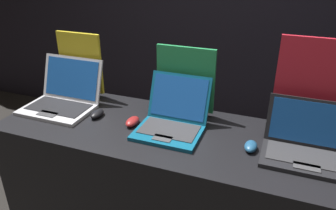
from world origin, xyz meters
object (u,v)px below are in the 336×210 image
mouse_front (97,114)px  promo_stand_middle (185,83)px  laptop_middle (172,118)px  mouse_middle (132,122)px  promo_stand_back (315,93)px  laptop_front (63,97)px  laptop_back (308,145)px  promo_stand_front (81,66)px  mouse_back (251,146)px

mouse_front → promo_stand_middle: promo_stand_middle is taller
laptop_middle → mouse_middle: (-0.22, -0.04, -0.04)m
promo_stand_back → promo_stand_middle: bearing=175.3°
promo_stand_back → mouse_front: bearing=-170.9°
mouse_front → promo_stand_back: size_ratio=0.21×
laptop_front → mouse_front: 0.26m
laptop_middle → laptop_back: laptop_middle is taller
laptop_back → mouse_middle: bearing=-178.8°
laptop_back → mouse_front: bearing=-179.8°
promo_stand_back → mouse_middle: bearing=-167.7°
laptop_middle → promo_stand_back: promo_stand_back is taller
promo_stand_front → laptop_front: bearing=-90.0°
laptop_middle → promo_stand_back: size_ratio=0.70×
mouse_front → laptop_back: bearing=0.2°
laptop_middle → mouse_back: size_ratio=3.63×
laptop_front → mouse_middle: bearing=-6.6°
laptop_front → laptop_back: 1.36m
promo_stand_middle → promo_stand_front: bearing=178.3°
promo_stand_back → laptop_front: bearing=-174.4°
laptop_front → promo_stand_back: size_ratio=0.79×
laptop_front → promo_stand_back: bearing=5.6°
promo_stand_front → laptop_back: (1.36, -0.25, -0.13)m
mouse_front → promo_stand_back: promo_stand_back is taller
mouse_back → promo_stand_middle: bearing=147.3°
mouse_front → promo_stand_front: (-0.26, 0.25, 0.17)m
mouse_front → mouse_back: (0.86, -0.03, 0.00)m
mouse_back → promo_stand_back: bearing=40.6°
promo_stand_front → mouse_middle: 0.58m
laptop_front → laptop_back: laptop_front is taller
promo_stand_front → mouse_back: promo_stand_front is taller
mouse_middle → mouse_back: 0.63m
mouse_front → promo_stand_back: 1.14m
mouse_front → promo_stand_middle: 0.53m
laptop_middle → mouse_middle: 0.22m
laptop_back → promo_stand_back: size_ratio=0.78×
laptop_front → mouse_middle: laptop_front is taller
mouse_middle → promo_stand_front: bearing=151.3°
mouse_front → mouse_back: 0.86m
laptop_middle → mouse_middle: bearing=-169.9°
mouse_middle → promo_stand_back: 0.92m
promo_stand_middle → mouse_middle: bearing=-131.3°
laptop_front → promo_stand_middle: (0.70, 0.19, 0.12)m
mouse_front → laptop_middle: size_ratio=0.31×
promo_stand_front → laptop_back: 1.39m
promo_stand_front → mouse_middle: bearing=-28.7°
mouse_front → laptop_back: size_ratio=0.27×
mouse_front → laptop_middle: 0.45m
promo_stand_back → laptop_back: bearing=-90.0°
mouse_middle → promo_stand_middle: (0.22, 0.25, 0.16)m
mouse_back → mouse_front: bearing=177.7°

